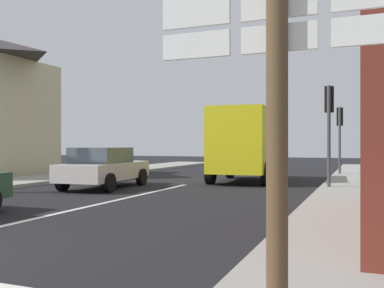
{
  "coord_description": "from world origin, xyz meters",
  "views": [
    {
      "loc": [
        6.5,
        -3.69,
        1.58
      ],
      "look_at": [
        1.51,
        8.93,
        1.6
      ],
      "focal_mm": 40.75,
      "sensor_mm": 36.0,
      "label": 1
    }
  ],
  "objects_px": {
    "sedan_far": "(104,167)",
    "delivery_truck": "(245,143)",
    "route_sign_post": "(278,80)",
    "traffic_light_near_right": "(329,113)",
    "traffic_light_far_right": "(340,125)"
  },
  "relations": [
    {
      "from": "route_sign_post",
      "to": "traffic_light_near_right",
      "type": "distance_m",
      "value": 12.88
    },
    {
      "from": "sedan_far",
      "to": "traffic_light_near_right",
      "type": "relative_size",
      "value": 1.21
    },
    {
      "from": "sedan_far",
      "to": "traffic_light_far_right",
      "type": "relative_size",
      "value": 1.27
    },
    {
      "from": "sedan_far",
      "to": "delivery_truck",
      "type": "height_order",
      "value": "delivery_truck"
    },
    {
      "from": "delivery_truck",
      "to": "route_sign_post",
      "type": "height_order",
      "value": "route_sign_post"
    },
    {
      "from": "route_sign_post",
      "to": "traffic_light_far_right",
      "type": "height_order",
      "value": "traffic_light_far_right"
    },
    {
      "from": "delivery_truck",
      "to": "route_sign_post",
      "type": "relative_size",
      "value": 1.6
    },
    {
      "from": "sedan_far",
      "to": "delivery_truck",
      "type": "bearing_deg",
      "value": 46.93
    },
    {
      "from": "sedan_far",
      "to": "traffic_light_near_right",
      "type": "distance_m",
      "value": 8.19
    },
    {
      "from": "sedan_far",
      "to": "delivery_truck",
      "type": "relative_size",
      "value": 0.85
    },
    {
      "from": "sedan_far",
      "to": "traffic_light_far_right",
      "type": "distance_m",
      "value": 12.21
    },
    {
      "from": "delivery_truck",
      "to": "route_sign_post",
      "type": "distance_m",
      "value": 15.63
    },
    {
      "from": "traffic_light_near_right",
      "to": "route_sign_post",
      "type": "bearing_deg",
      "value": -87.36
    },
    {
      "from": "route_sign_post",
      "to": "traffic_light_near_right",
      "type": "xyz_separation_m",
      "value": [
        -0.59,
        12.85,
        0.66
      ]
    },
    {
      "from": "traffic_light_far_right",
      "to": "sedan_far",
      "type": "bearing_deg",
      "value": -129.36
    }
  ]
}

